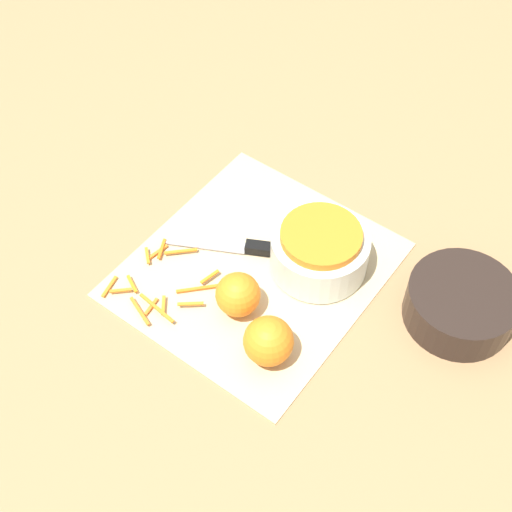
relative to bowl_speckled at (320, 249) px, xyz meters
name	(u,v)px	position (x,y,z in m)	size (l,w,h in m)	color
ground_plane	(256,270)	(0.06, -0.08, -0.04)	(4.00, 4.00, 0.00)	#9E754C
cutting_board	(256,269)	(0.06, -0.08, -0.04)	(0.40, 0.36, 0.01)	#CCB284
bowl_speckled	(320,249)	(0.00, 0.00, 0.00)	(0.15, 0.15, 0.08)	silver
bowl_dark	(461,304)	(-0.05, 0.22, -0.01)	(0.17, 0.17, 0.06)	black
knife	(259,248)	(0.03, -0.09, -0.03)	(0.12, 0.21, 0.02)	black
orange_left	(238,295)	(0.14, -0.05, 0.00)	(0.07, 0.07, 0.07)	orange
orange_right	(268,341)	(0.18, 0.03, 0.00)	(0.07, 0.07, 0.07)	orange
peel_pile	(160,284)	(0.18, -0.18, -0.03)	(0.16, 0.15, 0.01)	orange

